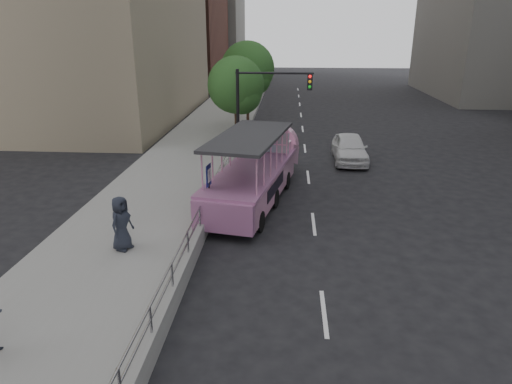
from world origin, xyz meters
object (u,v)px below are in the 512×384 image
at_px(car, 350,148).
at_px(parking_sign, 209,188).
at_px(pedestrian_far, 121,223).
at_px(street_tree_near, 237,87).
at_px(street_tree_far, 249,71).
at_px(traffic_signal, 259,101).
at_px(duck_boat, 257,172).

relative_size(car, parking_sign, 1.80).
bearing_deg(pedestrian_far, street_tree_near, 11.80).
bearing_deg(street_tree_far, car, -53.03).
height_order(pedestrian_far, street_tree_near, street_tree_near).
bearing_deg(street_tree_far, parking_sign, -89.68).
bearing_deg(traffic_signal, street_tree_far, 98.43).
bearing_deg(street_tree_far, traffic_signal, -81.57).
bearing_deg(street_tree_near, traffic_signal, -65.02).
relative_size(parking_sign, street_tree_far, 0.39).
xyz_separation_m(street_tree_near, street_tree_far, (0.20, 6.00, 0.49)).
bearing_deg(parking_sign, traffic_signal, 81.94).
bearing_deg(pedestrian_far, car, -15.73).
distance_m(pedestrian_far, parking_sign, 3.61).
relative_size(traffic_signal, street_tree_far, 0.81).
bearing_deg(traffic_signal, car, 7.86).
bearing_deg(duck_boat, car, 52.28).
height_order(parking_sign, street_tree_near, street_tree_near).
height_order(street_tree_near, street_tree_far, street_tree_far).
height_order(traffic_signal, street_tree_near, street_tree_near).
bearing_deg(parking_sign, duck_boat, 66.02).
height_order(car, traffic_signal, traffic_signal).
distance_m(traffic_signal, street_tree_far, 9.57).
relative_size(duck_boat, street_tree_near, 1.71).
distance_m(street_tree_near, street_tree_far, 6.02).
bearing_deg(car, parking_sign, -122.70).
xyz_separation_m(duck_boat, street_tree_far, (-1.67, 15.04, 3.13)).
height_order(duck_boat, parking_sign, duck_boat).
height_order(duck_boat, car, duck_boat).
bearing_deg(duck_boat, traffic_signal, 92.81).
height_order(car, street_tree_far, street_tree_far).
distance_m(duck_boat, car, 8.00).
xyz_separation_m(duck_boat, parking_sign, (-1.57, -3.53, 0.44)).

